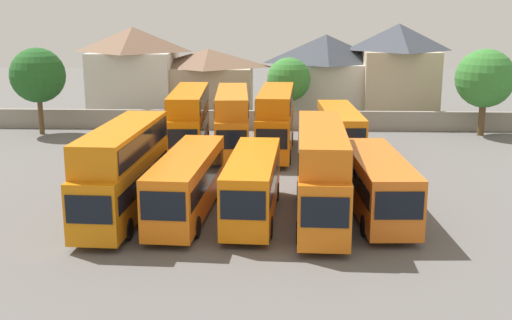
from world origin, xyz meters
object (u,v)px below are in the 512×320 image
at_px(house_terrace_left, 134,71).
at_px(tree_behind_wall, 38,75).
at_px(bus_1, 124,167).
at_px(bus_4, 321,168).
at_px(tree_right_of_lot, 485,79).
at_px(house_terrace_far_right, 397,70).
at_px(bus_6, 189,118).
at_px(house_terrace_centre, 209,82).
at_px(house_terrace_right, 325,75).
at_px(bus_2, 187,181).
at_px(bus_9, 340,128).
at_px(tree_left_of_lot, 289,80).
at_px(bus_8, 276,118).
at_px(bus_5, 378,183).
at_px(bus_7, 232,118).
at_px(bus_3, 253,183).

relative_size(house_terrace_left, tree_behind_wall, 1.19).
bearing_deg(house_terrace_left, bus_1, -78.23).
bearing_deg(bus_4, tree_right_of_lot, 148.28).
xyz_separation_m(bus_4, house_terrace_far_right, (9.72, 33.24, 2.08)).
distance_m(house_terrace_left, tree_right_of_lot, 34.56).
bearing_deg(house_terrace_left, tree_behind_wall, -121.86).
distance_m(bus_4, tree_right_of_lot, 28.83).
distance_m(bus_6, house_terrace_centre, 17.45).
xyz_separation_m(house_terrace_right, house_terrace_far_right, (7.31, -0.28, 0.56)).
height_order(bus_6, tree_right_of_lot, tree_right_of_lot).
bearing_deg(bus_1, bus_2, 97.02).
height_order(bus_4, tree_behind_wall, tree_behind_wall).
height_order(bus_2, house_terrace_far_right, house_terrace_far_right).
bearing_deg(tree_behind_wall, bus_9, -14.62).
xyz_separation_m(bus_4, tree_right_of_lot, (15.79, 24.02, 2.26)).
bearing_deg(tree_left_of_lot, bus_8, -95.03).
bearing_deg(house_terrace_centre, house_terrace_far_right, -0.55).
bearing_deg(bus_9, bus_4, -10.84).
distance_m(bus_6, house_terrace_far_right, 25.80).
bearing_deg(house_terrace_right, bus_8, -105.75).
relative_size(bus_5, house_terrace_centre, 1.10).
relative_size(house_terrace_far_right, tree_left_of_lot, 1.47).
relative_size(bus_4, bus_6, 1.01).
bearing_deg(bus_7, tree_behind_wall, -114.70).
xyz_separation_m(bus_3, house_terrace_centre, (-6.09, 33.28, 1.63)).
xyz_separation_m(bus_2, house_terrace_centre, (-2.51, 33.12, 1.63)).
height_order(bus_6, house_terrace_far_right, house_terrace_far_right).
bearing_deg(house_terrace_right, tree_left_of_lot, -127.66).
distance_m(bus_5, bus_8, 16.35).
bearing_deg(bus_4, tree_behind_wall, -132.39).
relative_size(bus_7, bus_8, 1.03).
distance_m(bus_9, house_terrace_left, 26.38).
height_order(bus_2, bus_7, bus_7).
relative_size(bus_2, bus_5, 1.08).
xyz_separation_m(bus_3, house_terrace_right, (6.06, 33.37, 2.39)).
height_order(house_terrace_far_right, tree_right_of_lot, house_terrace_far_right).
height_order(bus_1, bus_9, bus_1).
height_order(bus_1, tree_right_of_lot, tree_right_of_lot).
relative_size(bus_3, bus_4, 0.87).
xyz_separation_m(bus_4, bus_5, (3.13, 0.58, -0.91)).
height_order(bus_8, house_terrace_right, house_terrace_right).
bearing_deg(bus_6, bus_8, 85.93).
height_order(house_terrace_centre, house_terrace_far_right, house_terrace_far_right).
bearing_deg(house_terrace_far_right, house_terrace_centre, 179.45).
relative_size(tree_left_of_lot, tree_behind_wall, 0.84).
bearing_deg(bus_1, bus_3, 93.45).
height_order(bus_2, bus_6, bus_6).
bearing_deg(house_terrace_centre, tree_left_of_lot, -30.61).
xyz_separation_m(bus_5, tree_right_of_lot, (12.66, 23.43, 3.17)).
bearing_deg(house_terrace_far_right, bus_2, -117.23).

